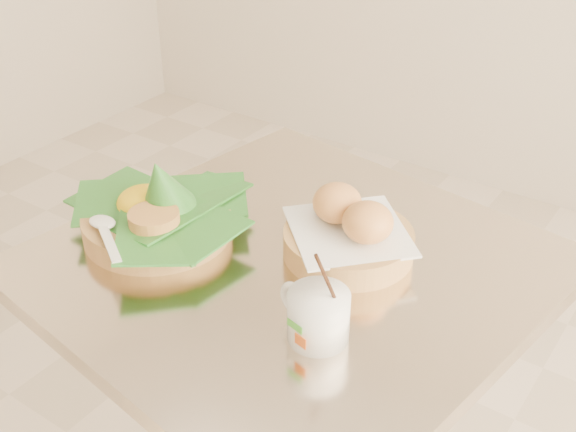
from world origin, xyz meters
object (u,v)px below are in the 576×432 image
Objects in this scene: coffee_mug at (317,314)px; cafe_table at (293,366)px; rice_basket at (156,213)px; bread_basket at (349,234)px.

cafe_table is at bearing 134.41° from coffee_mug.
coffee_mug is at bearing -45.59° from cafe_table.
rice_basket is at bearing 169.39° from coffee_mug.
rice_basket is at bearing -155.91° from bread_basket.
cafe_table is 0.32m from coffee_mug.
rice_basket is at bearing -164.24° from cafe_table.
coffee_mug is (0.35, -0.07, -0.00)m from rice_basket.
bread_basket is at bearing 24.09° from rice_basket.
bread_basket is at bearing 108.64° from coffee_mug.
rice_basket is 1.23× the size of bread_basket.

